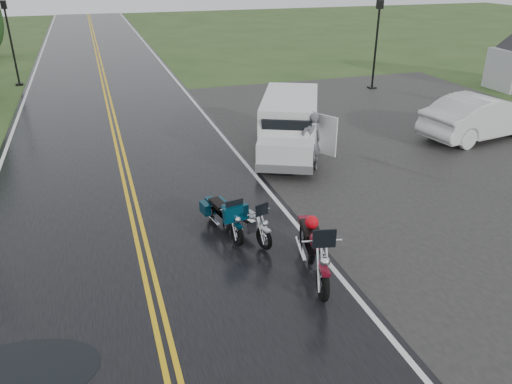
% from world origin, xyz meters
% --- Properties ---
extents(ground, '(120.00, 120.00, 0.00)m').
position_xyz_m(ground, '(0.00, 0.00, 0.00)').
color(ground, '#2D471E').
rests_on(ground, ground).
extents(road, '(8.00, 100.00, 0.04)m').
position_xyz_m(road, '(0.00, 10.00, 0.02)').
color(road, black).
rests_on(road, ground).
extents(parking_pad, '(14.00, 24.00, 0.03)m').
position_xyz_m(parking_pad, '(11.00, 5.00, 0.01)').
color(parking_pad, black).
rests_on(parking_pad, ground).
extents(motorcycle_red, '(1.42, 2.61, 1.46)m').
position_xyz_m(motorcycle_red, '(3.11, -1.19, 0.73)').
color(motorcycle_red, '#600B19').
rests_on(motorcycle_red, ground).
extents(motorcycle_teal, '(1.03, 2.00, 1.13)m').
position_xyz_m(motorcycle_teal, '(2.10, 1.29, 0.56)').
color(motorcycle_teal, '#052B3D').
rests_on(motorcycle_teal, ground).
extents(motorcycle_silver, '(1.21, 1.99, 1.11)m').
position_xyz_m(motorcycle_silver, '(2.64, 0.92, 0.55)').
color(motorcycle_silver, '#B0B1B9').
rests_on(motorcycle_silver, ground).
extents(van_white, '(3.81, 5.34, 1.97)m').
position_xyz_m(van_white, '(4.15, 5.54, 0.99)').
color(van_white, silver).
rests_on(van_white, ground).
extents(person_at_van, '(0.74, 0.53, 1.91)m').
position_xyz_m(person_at_van, '(5.58, 5.00, 0.96)').
color(person_at_van, '#545459').
rests_on(person_at_van, ground).
extents(sedan_white, '(5.07, 2.46, 1.60)m').
position_xyz_m(sedan_white, '(12.92, 6.03, 0.80)').
color(sedan_white, silver).
rests_on(sedan_white, ground).
extents(lamp_post_far_left, '(0.37, 0.37, 4.30)m').
position_xyz_m(lamp_post_far_left, '(-4.32, 20.85, 2.15)').
color(lamp_post_far_left, black).
rests_on(lamp_post_far_left, ground).
extents(lamp_post_far_right, '(0.38, 0.38, 4.39)m').
position_xyz_m(lamp_post_far_right, '(13.16, 14.24, 2.20)').
color(lamp_post_far_right, black).
rests_on(lamp_post_far_right, ground).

